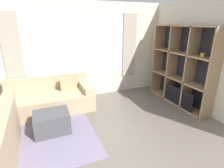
{
  "coord_description": "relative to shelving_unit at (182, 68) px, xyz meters",
  "views": [
    {
      "loc": [
        -1.01,
        -1.55,
        2.16
      ],
      "look_at": [
        0.4,
        1.83,
        0.85
      ],
      "focal_mm": 28.0,
      "sensor_mm": 36.0,
      "label": 1
    }
  ],
  "objects": [
    {
      "name": "wall_right",
      "position": [
        0.19,
        -0.24,
        0.35
      ],
      "size": [
        0.07,
        4.54,
        2.7
      ],
      "primitive_type": "cube",
      "color": "beige",
      "rests_on": "ground_plane"
    },
    {
      "name": "wall_back",
      "position": [
        -2.46,
        1.46,
        0.36
      ],
      "size": [
        6.42,
        0.11,
        2.7
      ],
      "color": "beige",
      "rests_on": "ground_plane"
    },
    {
      "name": "couch_main",
      "position": [
        -3.35,
        0.92,
        -0.71
      ],
      "size": [
        2.09,
        0.99,
        0.81
      ],
      "color": "tan",
      "rests_on": "ground_plane"
    },
    {
      "name": "shelving_unit",
      "position": [
        0.0,
        0.0,
        0.0
      ],
      "size": [
        0.38,
        1.99,
        2.09
      ],
      "color": "#232328",
      "rests_on": "ground_plane"
    },
    {
      "name": "area_rug",
      "position": [
        -3.73,
        -0.21,
        -0.99
      ],
      "size": [
        2.24,
        2.13,
        0.01
      ],
      "primitive_type": "cube",
      "color": "slate",
      "rests_on": "ground_plane"
    },
    {
      "name": "ottoman",
      "position": [
        -3.41,
        -0.13,
        -0.78
      ],
      "size": [
        0.69,
        0.53,
        0.44
      ],
      "color": "#47474C",
      "rests_on": "ground_plane"
    }
  ]
}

